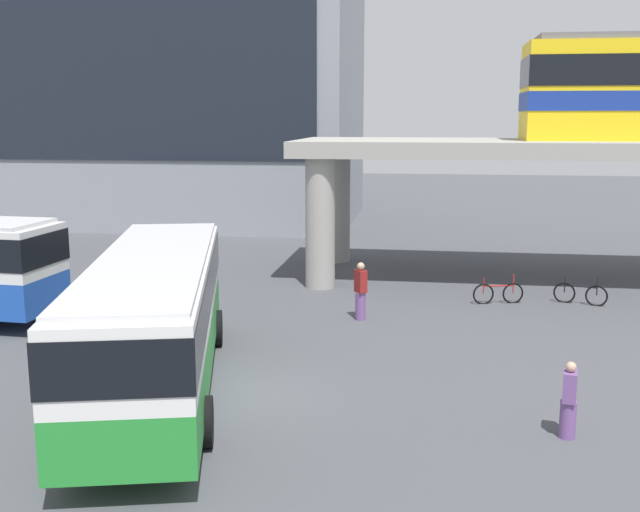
# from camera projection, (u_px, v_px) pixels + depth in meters

# --- Properties ---
(ground_plane) EXTENTS (120.00, 120.00, 0.00)m
(ground_plane) POSITION_uv_depth(u_px,v_px,m) (307.00, 295.00, 26.94)
(ground_plane) COLOR #47494F
(station_building) EXTENTS (23.09, 13.81, 14.95)m
(station_building) POSITION_uv_depth(u_px,v_px,m) (167.00, 98.00, 46.36)
(station_building) COLOR gray
(station_building) RESTS_ON ground_plane
(bus_main) EXTENTS (5.17, 11.33, 3.22)m
(bus_main) POSITION_uv_depth(u_px,v_px,m) (155.00, 309.00, 17.13)
(bus_main) COLOR #268C33
(bus_main) RESTS_ON ground_plane
(bicycle_red) EXTENTS (1.75, 0.52, 1.04)m
(bicycle_red) POSITION_uv_depth(u_px,v_px,m) (498.00, 293.00, 25.72)
(bicycle_red) COLOR black
(bicycle_red) RESTS_ON ground_plane
(bicycle_black) EXTENTS (1.72, 0.60, 1.04)m
(bicycle_black) POSITION_uv_depth(u_px,v_px,m) (580.00, 294.00, 25.62)
(bicycle_black) COLOR black
(bicycle_black) RESTS_ON ground_plane
(pedestrian_by_bike_rack) EXTENTS (0.44, 0.48, 1.84)m
(pedestrian_by_bike_rack) POSITION_uv_depth(u_px,v_px,m) (361.00, 293.00, 23.56)
(pedestrian_by_bike_rack) COLOR #724C8C
(pedestrian_by_bike_rack) RESTS_ON ground_plane
(pedestrian_walking_across) EXTENTS (0.33, 0.44, 1.58)m
(pedestrian_walking_across) POSITION_uv_depth(u_px,v_px,m) (569.00, 403.00, 14.85)
(pedestrian_walking_across) COLOR #724C8C
(pedestrian_walking_across) RESTS_ON ground_plane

